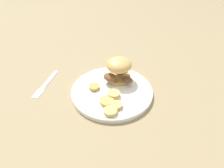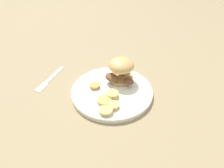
% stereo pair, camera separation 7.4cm
% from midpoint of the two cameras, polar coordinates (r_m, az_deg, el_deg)
% --- Properties ---
extents(ground_plane, '(4.00, 4.00, 0.00)m').
position_cam_midpoint_polar(ground_plane, '(0.77, -2.76, -2.55)').
color(ground_plane, '#937F5B').
extents(dinner_plate, '(0.28, 0.28, 0.02)m').
position_cam_midpoint_polar(dinner_plate, '(0.76, -2.78, -2.02)').
color(dinner_plate, white).
rests_on(dinner_plate, ground_plane).
extents(sandwich, '(0.12, 0.11, 0.08)m').
position_cam_midpoint_polar(sandwich, '(0.78, -1.02, 3.91)').
color(sandwich, tan).
rests_on(sandwich, dinner_plate).
extents(potato_round_0, '(0.05, 0.05, 0.01)m').
position_cam_midpoint_polar(potato_round_0, '(0.71, -4.39, -4.58)').
color(potato_round_0, tan).
rests_on(potato_round_0, dinner_plate).
extents(potato_round_1, '(0.04, 0.04, 0.01)m').
position_cam_midpoint_polar(potato_round_1, '(0.67, -3.59, -7.21)').
color(potato_round_1, '#DBB766').
rests_on(potato_round_1, dinner_plate).
extents(potato_round_2, '(0.04, 0.04, 0.01)m').
position_cam_midpoint_polar(potato_round_2, '(0.69, -1.52, -5.61)').
color(potato_round_2, '#DBB766').
rests_on(potato_round_2, dinner_plate).
extents(potato_round_3, '(0.04, 0.04, 0.01)m').
position_cam_midpoint_polar(potato_round_3, '(0.73, -2.10, -2.73)').
color(potato_round_3, '#DBB766').
rests_on(potato_round_3, dinner_plate).
extents(potato_round_4, '(0.04, 0.04, 0.01)m').
position_cam_midpoint_polar(potato_round_4, '(0.76, -7.46, -0.90)').
color(potato_round_4, tan).
rests_on(potato_round_4, dinner_plate).
extents(fork, '(0.09, 0.16, 0.00)m').
position_cam_midpoint_polar(fork, '(0.85, -19.30, -0.06)').
color(fork, silver).
rests_on(fork, ground_plane).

